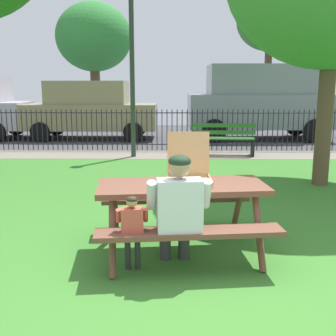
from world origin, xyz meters
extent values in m
cube|color=#3B792B|center=(0.00, 2.03, -0.01)|extent=(28.00, 12.06, 0.02)
cube|color=gray|center=(0.00, 7.36, 0.00)|extent=(28.00, 1.40, 0.01)
cube|color=#424247|center=(0.00, 11.74, -0.01)|extent=(28.00, 7.36, 0.01)
cube|color=brown|center=(-0.21, 0.91, 0.74)|extent=(1.87, 0.95, 0.06)
cube|color=brown|center=(-0.14, 0.31, 0.44)|extent=(1.82, 0.47, 0.05)
cube|color=brown|center=(-0.27, 1.51, 0.44)|extent=(1.82, 0.47, 0.05)
cylinder|color=brown|center=(-0.90, 0.42, 0.35)|extent=(0.12, 0.44, 0.74)
cylinder|color=brown|center=(-0.99, 1.24, 0.35)|extent=(0.12, 0.44, 0.74)
cylinder|color=brown|center=(0.57, 0.58, 0.35)|extent=(0.12, 0.44, 0.74)
cylinder|color=brown|center=(0.48, 1.40, 0.35)|extent=(0.12, 0.44, 0.74)
cube|color=tan|center=(-0.13, 0.96, 0.78)|extent=(0.48, 0.48, 0.01)
cube|color=silver|center=(-0.13, 0.96, 0.78)|extent=(0.44, 0.44, 0.00)
cube|color=tan|center=(-0.12, 0.73, 0.80)|extent=(0.47, 0.02, 0.04)
cube|color=tan|center=(-0.13, 1.19, 0.80)|extent=(0.47, 0.02, 0.04)
cube|color=tan|center=(-0.36, 0.96, 0.80)|extent=(0.02, 0.47, 0.04)
cube|color=tan|center=(0.10, 0.97, 0.80)|extent=(0.02, 0.47, 0.04)
cube|color=tan|center=(-0.13, 1.21, 1.06)|extent=(0.48, 0.06, 0.47)
cylinder|color=tan|center=(-0.13, 0.96, 0.79)|extent=(0.40, 0.40, 0.01)
cylinder|color=#EDCF50|center=(-0.13, 0.96, 0.80)|extent=(0.37, 0.37, 0.00)
cylinder|color=#393939|center=(-0.39, 0.71, 0.22)|extent=(0.12, 0.12, 0.44)
cylinder|color=#393939|center=(-0.36, 0.50, 0.47)|extent=(0.19, 0.43, 0.15)
cylinder|color=#393939|center=(-0.19, 0.73, 0.22)|extent=(0.12, 0.12, 0.44)
cylinder|color=#393939|center=(-0.16, 0.52, 0.47)|extent=(0.19, 0.43, 0.15)
cube|color=silver|center=(-0.24, 0.30, 0.70)|extent=(0.44, 0.26, 0.52)
cylinder|color=silver|center=(-0.50, 0.33, 0.80)|extent=(0.11, 0.22, 0.31)
cylinder|color=silver|center=(0.01, 0.38, 0.80)|extent=(0.11, 0.22, 0.31)
sphere|color=tan|center=(-0.24, 0.32, 1.08)|extent=(0.21, 0.21, 0.21)
ellipsoid|color=#1C301E|center=(-0.24, 0.31, 1.13)|extent=(0.21, 0.20, 0.12)
cylinder|color=#2F2F2F|center=(-0.75, 0.46, 0.22)|extent=(0.06, 0.06, 0.44)
cylinder|color=#2F2F2F|center=(-0.74, 0.35, 0.45)|extent=(0.10, 0.21, 0.07)
cylinder|color=#2F2F2F|center=(-0.66, 0.47, 0.22)|extent=(0.06, 0.06, 0.44)
cylinder|color=#2F2F2F|center=(-0.65, 0.36, 0.45)|extent=(0.10, 0.21, 0.07)
cube|color=#CC4C3F|center=(-0.68, 0.26, 0.57)|extent=(0.22, 0.13, 0.26)
cylinder|color=#CC4C3F|center=(-0.81, 0.27, 0.62)|extent=(0.06, 0.11, 0.15)
cylinder|color=#CC4C3F|center=(-0.56, 0.29, 0.62)|extent=(0.06, 0.11, 0.15)
sphere|color=tan|center=(-0.68, 0.27, 0.76)|extent=(0.10, 0.10, 0.10)
ellipsoid|color=#2E2918|center=(-0.68, 0.26, 0.78)|extent=(0.10, 0.10, 0.06)
cylinder|color=black|center=(0.00, 8.06, 1.05)|extent=(22.43, 0.03, 0.03)
cylinder|color=black|center=(0.00, 8.06, 0.17)|extent=(22.43, 0.03, 0.03)
cylinder|color=black|center=(-5.12, 8.06, 0.57)|extent=(0.02, 0.02, 1.14)
cylinder|color=black|center=(-4.98, 8.06, 0.57)|extent=(0.02, 0.02, 1.14)
cylinder|color=black|center=(-4.84, 8.06, 0.57)|extent=(0.02, 0.02, 1.14)
cylinder|color=black|center=(-4.70, 8.06, 0.57)|extent=(0.02, 0.02, 1.14)
cylinder|color=black|center=(-4.56, 8.06, 0.57)|extent=(0.02, 0.02, 1.14)
cylinder|color=black|center=(-4.42, 8.06, 0.57)|extent=(0.02, 0.02, 1.14)
cylinder|color=black|center=(-4.28, 8.06, 0.57)|extent=(0.02, 0.02, 1.14)
cylinder|color=black|center=(-4.14, 8.06, 0.57)|extent=(0.02, 0.02, 1.14)
cylinder|color=black|center=(-4.00, 8.06, 0.57)|extent=(0.02, 0.02, 1.14)
cylinder|color=black|center=(-3.86, 8.06, 0.57)|extent=(0.02, 0.02, 1.14)
cylinder|color=black|center=(-3.72, 8.06, 0.57)|extent=(0.02, 0.02, 1.14)
cylinder|color=black|center=(-3.58, 8.06, 0.57)|extent=(0.02, 0.02, 1.14)
cylinder|color=black|center=(-3.44, 8.06, 0.57)|extent=(0.02, 0.02, 1.14)
cylinder|color=black|center=(-3.29, 8.06, 0.57)|extent=(0.02, 0.02, 1.14)
cylinder|color=black|center=(-3.15, 8.06, 0.57)|extent=(0.02, 0.02, 1.14)
cylinder|color=black|center=(-3.01, 8.06, 0.57)|extent=(0.02, 0.02, 1.14)
cylinder|color=black|center=(-2.87, 8.06, 0.57)|extent=(0.02, 0.02, 1.14)
cylinder|color=black|center=(-2.73, 8.06, 0.57)|extent=(0.02, 0.02, 1.14)
cylinder|color=black|center=(-2.59, 8.06, 0.57)|extent=(0.02, 0.02, 1.14)
cylinder|color=black|center=(-2.45, 8.06, 0.57)|extent=(0.02, 0.02, 1.14)
cylinder|color=black|center=(-2.31, 8.06, 0.57)|extent=(0.02, 0.02, 1.14)
cylinder|color=black|center=(-2.17, 8.06, 0.57)|extent=(0.02, 0.02, 1.14)
cylinder|color=black|center=(-2.03, 8.06, 0.57)|extent=(0.02, 0.02, 1.14)
cylinder|color=black|center=(-1.89, 8.06, 0.57)|extent=(0.02, 0.02, 1.14)
cylinder|color=black|center=(-1.75, 8.06, 0.57)|extent=(0.02, 0.02, 1.14)
cylinder|color=black|center=(-1.61, 8.06, 0.57)|extent=(0.02, 0.02, 1.14)
cylinder|color=black|center=(-1.47, 8.06, 0.57)|extent=(0.02, 0.02, 1.14)
cylinder|color=black|center=(-1.33, 8.06, 0.57)|extent=(0.02, 0.02, 1.14)
cylinder|color=black|center=(-1.19, 8.06, 0.57)|extent=(0.02, 0.02, 1.14)
cylinder|color=black|center=(-1.05, 8.06, 0.57)|extent=(0.02, 0.02, 1.14)
cylinder|color=black|center=(-0.91, 8.06, 0.57)|extent=(0.02, 0.02, 1.14)
cylinder|color=black|center=(-0.77, 8.06, 0.57)|extent=(0.02, 0.02, 1.14)
cylinder|color=black|center=(-0.63, 8.06, 0.57)|extent=(0.02, 0.02, 1.14)
cylinder|color=black|center=(-0.49, 8.06, 0.57)|extent=(0.02, 0.02, 1.14)
cylinder|color=black|center=(-0.35, 8.06, 0.57)|extent=(0.02, 0.02, 1.14)
cylinder|color=black|center=(-0.21, 8.06, 0.57)|extent=(0.02, 0.02, 1.14)
cylinder|color=black|center=(-0.07, 8.06, 0.57)|extent=(0.02, 0.02, 1.14)
cylinder|color=black|center=(0.07, 8.06, 0.57)|extent=(0.02, 0.02, 1.14)
cylinder|color=black|center=(0.21, 8.06, 0.57)|extent=(0.02, 0.02, 1.14)
cylinder|color=black|center=(0.35, 8.06, 0.57)|extent=(0.02, 0.02, 1.14)
cylinder|color=black|center=(0.49, 8.06, 0.57)|extent=(0.02, 0.02, 1.14)
cylinder|color=black|center=(0.63, 8.06, 0.57)|extent=(0.02, 0.02, 1.14)
cylinder|color=black|center=(0.77, 8.06, 0.57)|extent=(0.02, 0.02, 1.14)
cylinder|color=black|center=(0.91, 8.06, 0.57)|extent=(0.02, 0.02, 1.14)
cylinder|color=black|center=(1.05, 8.06, 0.57)|extent=(0.02, 0.02, 1.14)
cylinder|color=black|center=(1.19, 8.06, 0.57)|extent=(0.02, 0.02, 1.14)
cylinder|color=black|center=(1.33, 8.06, 0.57)|extent=(0.02, 0.02, 1.14)
cylinder|color=black|center=(1.47, 8.06, 0.57)|extent=(0.02, 0.02, 1.14)
cylinder|color=black|center=(1.61, 8.06, 0.57)|extent=(0.02, 0.02, 1.14)
cylinder|color=black|center=(1.75, 8.06, 0.57)|extent=(0.02, 0.02, 1.14)
cylinder|color=black|center=(1.89, 8.06, 0.57)|extent=(0.02, 0.02, 1.14)
cylinder|color=black|center=(2.03, 8.06, 0.57)|extent=(0.02, 0.02, 1.14)
cylinder|color=black|center=(2.17, 8.06, 0.57)|extent=(0.02, 0.02, 1.14)
cylinder|color=black|center=(2.31, 8.06, 0.57)|extent=(0.02, 0.02, 1.14)
cylinder|color=black|center=(2.45, 8.06, 0.57)|extent=(0.02, 0.02, 1.14)
cylinder|color=black|center=(2.59, 8.06, 0.57)|extent=(0.02, 0.02, 1.14)
cylinder|color=black|center=(2.73, 8.06, 0.57)|extent=(0.02, 0.02, 1.14)
cylinder|color=black|center=(2.87, 8.06, 0.57)|extent=(0.02, 0.02, 1.14)
cylinder|color=black|center=(3.01, 8.06, 0.57)|extent=(0.02, 0.02, 1.14)
cylinder|color=black|center=(3.15, 8.06, 0.57)|extent=(0.02, 0.02, 1.14)
cylinder|color=black|center=(3.29, 8.06, 0.57)|extent=(0.02, 0.02, 1.14)
cylinder|color=black|center=(3.44, 8.06, 0.57)|extent=(0.02, 0.02, 1.14)
cylinder|color=black|center=(3.58, 8.06, 0.57)|extent=(0.02, 0.02, 1.14)
cylinder|color=black|center=(3.72, 8.06, 0.57)|extent=(0.02, 0.02, 1.14)
cylinder|color=black|center=(3.86, 8.06, 0.57)|extent=(0.02, 0.02, 1.14)
cylinder|color=black|center=(4.00, 8.06, 0.57)|extent=(0.02, 0.02, 1.14)
cylinder|color=black|center=(4.14, 8.06, 0.57)|extent=(0.02, 0.02, 1.14)
cube|color=#31652A|center=(1.00, 7.43, 0.44)|extent=(1.60, 0.21, 0.04)
cube|color=#31652A|center=(0.99, 7.29, 0.44)|extent=(1.60, 0.21, 0.04)
cube|color=#31652A|center=(0.98, 7.15, 0.44)|extent=(1.60, 0.21, 0.04)
cube|color=#31652A|center=(0.98, 7.09, 0.62)|extent=(1.60, 0.16, 0.11)
cube|color=#31652A|center=(0.98, 7.09, 0.80)|extent=(1.60, 0.16, 0.11)
cube|color=black|center=(1.75, 7.19, 0.22)|extent=(0.08, 0.44, 0.44)
cube|color=black|center=(0.23, 7.29, 0.22)|extent=(0.08, 0.44, 0.44)
cylinder|color=#2D382D|center=(-1.33, 7.02, 1.91)|extent=(0.12, 0.12, 3.82)
cylinder|color=brown|center=(2.42, 4.08, 1.17)|extent=(0.29, 0.29, 2.34)
cylinder|color=black|center=(-6.08, 11.55, 0.32)|extent=(0.64, 0.13, 0.64)
cube|color=#94875F|center=(-3.10, 10.59, 0.76)|extent=(4.41, 1.82, 0.84)
cube|color=#94875F|center=(-3.20, 10.59, 1.56)|extent=(2.61, 1.59, 0.76)
cube|color=#262D38|center=(-2.25, 10.58, 1.56)|extent=(0.05, 1.53, 0.65)
cylinder|color=black|center=(-1.60, 9.68, 0.32)|extent=(0.64, 0.11, 0.64)
cylinder|color=black|center=(-1.60, 11.48, 0.32)|extent=(0.64, 0.11, 0.64)
cylinder|color=black|center=(-4.59, 9.69, 0.32)|extent=(0.64, 0.11, 0.64)
cylinder|color=black|center=(-4.59, 11.49, 0.32)|extent=(0.64, 0.11, 0.64)
cube|color=gray|center=(2.56, 10.59, 0.95)|extent=(4.74, 2.06, 1.10)
cube|color=gray|center=(2.56, 10.59, 1.98)|extent=(3.44, 1.80, 0.96)
cube|color=#262D38|center=(3.66, 10.61, 1.98)|extent=(0.08, 1.67, 0.82)
cylinder|color=black|center=(4.17, 9.64, 0.38)|extent=(0.76, 0.13, 0.76)
cylinder|color=black|center=(4.13, 11.60, 0.38)|extent=(0.76, 0.13, 0.76)
cylinder|color=black|center=(0.98, 9.57, 0.38)|extent=(0.76, 0.13, 0.76)
cylinder|color=black|center=(0.94, 11.53, 0.38)|extent=(0.76, 0.13, 0.76)
cylinder|color=brown|center=(-3.99, 16.21, 1.33)|extent=(0.45, 0.45, 2.67)
ellipsoid|color=#2F7F35|center=(-3.99, 16.21, 3.96)|extent=(3.45, 3.45, 3.11)
cylinder|color=brown|center=(4.04, 16.21, 1.77)|extent=(0.33, 0.33, 3.54)
ellipsoid|color=#347333|center=(4.04, 16.21, 4.68)|extent=(3.03, 3.03, 2.73)
camera|label=1|loc=(-0.29, -3.39, 1.82)|focal=43.97mm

